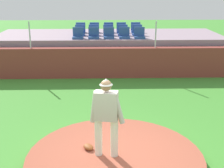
% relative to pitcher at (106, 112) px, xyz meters
% --- Properties ---
extents(ground_plane, '(60.00, 60.00, 0.00)m').
position_rel_pitcher_xyz_m(ground_plane, '(0.19, -0.04, -1.30)').
color(ground_plane, '#3F8B2F').
extents(pitchers_mound, '(3.98, 3.98, 0.25)m').
position_rel_pitcher_xyz_m(pitchers_mound, '(0.19, -0.04, -1.17)').
color(pitchers_mound, '#A3503A').
rests_on(pitchers_mound, ground_plane).
extents(pitcher, '(0.78, 0.34, 1.80)m').
position_rel_pitcher_xyz_m(pitcher, '(0.00, 0.00, 0.00)').
color(pitcher, white).
rests_on(pitcher, pitchers_mound).
extents(fielding_glove, '(0.33, 0.36, 0.11)m').
position_rel_pitcher_xyz_m(fielding_glove, '(-0.42, 0.27, -0.99)').
color(fielding_glove, brown).
rests_on(fielding_glove, pitchers_mound).
extents(brick_barrier, '(12.40, 0.40, 1.32)m').
position_rel_pitcher_xyz_m(brick_barrier, '(0.19, 6.90, -0.63)').
color(brick_barrier, brown).
rests_on(brick_barrier, ground_plane).
extents(fence_post_left, '(0.06, 0.06, 1.13)m').
position_rel_pitcher_xyz_m(fence_post_left, '(-3.17, 6.90, 0.59)').
color(fence_post_left, silver).
rests_on(fence_post_left, brick_barrier).
extents(fence_post_right, '(0.06, 0.06, 1.13)m').
position_rel_pitcher_xyz_m(fence_post_right, '(2.18, 6.90, 0.59)').
color(fence_post_right, silver).
rests_on(fence_post_right, brick_barrier).
extents(bleacher_platform, '(11.05, 3.70, 1.57)m').
position_rel_pitcher_xyz_m(bleacher_platform, '(0.19, 9.17, -0.51)').
color(bleacher_platform, gray).
rests_on(bleacher_platform, ground_plane).
extents(stadium_chair_0, '(0.48, 0.44, 0.50)m').
position_rel_pitcher_xyz_m(stadium_chair_0, '(-1.22, 7.85, 0.43)').
color(stadium_chair_0, '#28498A').
rests_on(stadium_chair_0, bleacher_platform).
extents(stadium_chair_1, '(0.48, 0.44, 0.50)m').
position_rel_pitcher_xyz_m(stadium_chair_1, '(-0.50, 7.86, 0.43)').
color(stadium_chair_1, '#28498A').
rests_on(stadium_chair_1, bleacher_platform).
extents(stadium_chair_2, '(0.48, 0.44, 0.50)m').
position_rel_pitcher_xyz_m(stadium_chair_2, '(0.19, 7.85, 0.43)').
color(stadium_chair_2, '#28498A').
rests_on(stadium_chair_2, bleacher_platform).
extents(stadium_chair_3, '(0.48, 0.44, 0.50)m').
position_rel_pitcher_xyz_m(stadium_chair_3, '(0.90, 7.86, 0.43)').
color(stadium_chair_3, '#28498A').
rests_on(stadium_chair_3, bleacher_platform).
extents(stadium_chair_4, '(0.48, 0.44, 0.50)m').
position_rel_pitcher_xyz_m(stadium_chair_4, '(1.59, 7.83, 0.43)').
color(stadium_chair_4, '#28498A').
rests_on(stadium_chair_4, bleacher_platform).
extents(stadium_chair_5, '(0.48, 0.44, 0.50)m').
position_rel_pitcher_xyz_m(stadium_chair_5, '(-1.19, 8.74, 0.43)').
color(stadium_chair_5, '#28498A').
rests_on(stadium_chair_5, bleacher_platform).
extents(stadium_chair_6, '(0.48, 0.44, 0.50)m').
position_rel_pitcher_xyz_m(stadium_chair_6, '(-0.53, 8.76, 0.43)').
color(stadium_chair_6, '#28498A').
rests_on(stadium_chair_6, bleacher_platform).
extents(stadium_chair_7, '(0.48, 0.44, 0.50)m').
position_rel_pitcher_xyz_m(stadium_chair_7, '(0.18, 8.75, 0.43)').
color(stadium_chair_7, '#28498A').
rests_on(stadium_chair_7, bleacher_platform).
extents(stadium_chair_8, '(0.48, 0.44, 0.50)m').
position_rel_pitcher_xyz_m(stadium_chair_8, '(0.88, 8.72, 0.43)').
color(stadium_chair_8, '#28498A').
rests_on(stadium_chair_8, bleacher_platform).
extents(stadium_chair_9, '(0.48, 0.44, 0.50)m').
position_rel_pitcher_xyz_m(stadium_chair_9, '(1.58, 8.72, 0.43)').
color(stadium_chair_9, '#28498A').
rests_on(stadium_chair_9, bleacher_platform).
extents(stadium_chair_10, '(0.48, 0.44, 0.50)m').
position_rel_pitcher_xyz_m(stadium_chair_10, '(-1.23, 9.67, 0.43)').
color(stadium_chair_10, '#28498A').
rests_on(stadium_chair_10, bleacher_platform).
extents(stadium_chair_11, '(0.48, 0.44, 0.50)m').
position_rel_pitcher_xyz_m(stadium_chair_11, '(-0.52, 9.66, 0.43)').
color(stadium_chair_11, '#28498A').
rests_on(stadium_chair_11, bleacher_platform).
extents(stadium_chair_12, '(0.48, 0.44, 0.50)m').
position_rel_pitcher_xyz_m(stadium_chair_12, '(0.21, 9.66, 0.43)').
color(stadium_chair_12, '#28498A').
rests_on(stadium_chair_12, bleacher_platform).
extents(stadium_chair_13, '(0.48, 0.44, 0.50)m').
position_rel_pitcher_xyz_m(stadium_chair_13, '(0.86, 9.65, 0.43)').
color(stadium_chair_13, '#28498A').
rests_on(stadium_chair_13, bleacher_platform).
extents(stadium_chair_14, '(0.48, 0.44, 0.50)m').
position_rel_pitcher_xyz_m(stadium_chair_14, '(1.61, 9.67, 0.43)').
color(stadium_chair_14, '#28498A').
rests_on(stadium_chair_14, bleacher_platform).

